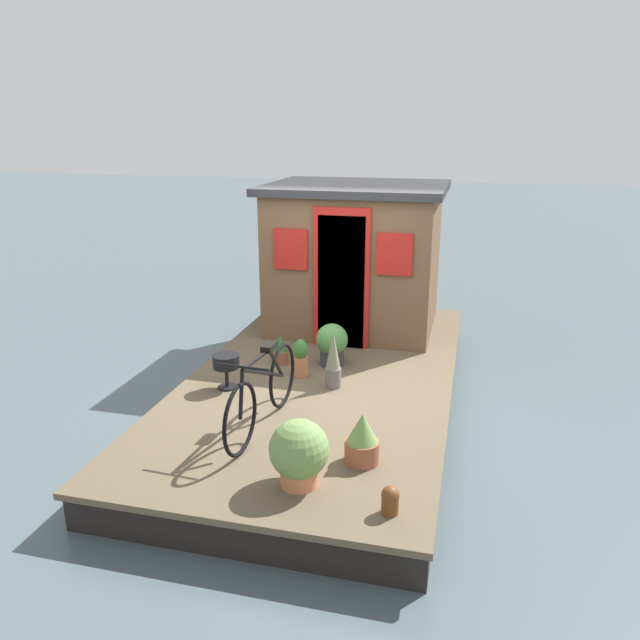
{
  "coord_description": "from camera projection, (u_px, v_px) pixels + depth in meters",
  "views": [
    {
      "loc": [
        -6.52,
        -1.59,
        3.15
      ],
      "look_at": [
        -0.2,
        0.0,
        1.08
      ],
      "focal_mm": 34.77,
      "sensor_mm": 36.0,
      "label": 1
    }
  ],
  "objects": [
    {
      "name": "potted_plant_sage",
      "position": [
        280.0,
        349.0,
        7.46
      ],
      "size": [
        0.2,
        0.2,
        0.36
      ],
      "color": "#935138",
      "rests_on": "houseboat_deck"
    },
    {
      "name": "bicycle",
      "position": [
        263.0,
        392.0,
        5.8
      ],
      "size": [
        1.68,
        0.5,
        0.8
      ],
      "color": "black",
      "rests_on": "houseboat_deck"
    },
    {
      "name": "potted_plant_rosemary",
      "position": [
        299.0,
        452.0,
        4.89
      ],
      "size": [
        0.48,
        0.48,
        0.56
      ],
      "color": "#C6754C",
      "rests_on": "houseboat_deck"
    },
    {
      "name": "houseboat_cabin",
      "position": [
        355.0,
        256.0,
        8.62
      ],
      "size": [
        2.04,
        2.4,
        2.0
      ],
      "color": "brown",
      "rests_on": "houseboat_deck"
    },
    {
      "name": "charcoal_grill",
      "position": [
        226.0,
        363.0,
        6.71
      ],
      "size": [
        0.29,
        0.29,
        0.39
      ],
      "color": "black",
      "rests_on": "houseboat_deck"
    },
    {
      "name": "ground_plane",
      "position": [
        324.0,
        402.0,
        7.35
      ],
      "size": [
        60.0,
        60.0,
        0.0
      ],
      "primitive_type": "plane",
      "color": "#4C5B60"
    },
    {
      "name": "potted_plant_fern",
      "position": [
        301.0,
        359.0,
        7.06
      ],
      "size": [
        0.18,
        0.18,
        0.44
      ],
      "color": "#C6754C",
      "rests_on": "houseboat_deck"
    },
    {
      "name": "houseboat_deck",
      "position": [
        324.0,
        387.0,
        7.29
      ],
      "size": [
        5.88,
        2.95,
        0.38
      ],
      "color": "brown",
      "rests_on": "ground_plane"
    },
    {
      "name": "potted_plant_mint",
      "position": [
        333.0,
        361.0,
        6.73
      ],
      "size": [
        0.18,
        0.18,
        0.64
      ],
      "color": "slate",
      "rests_on": "houseboat_deck"
    },
    {
      "name": "potted_plant_succulent",
      "position": [
        332.0,
        343.0,
        7.36
      ],
      "size": [
        0.38,
        0.38,
        0.51
      ],
      "color": "#38383D",
      "rests_on": "houseboat_deck"
    },
    {
      "name": "mooring_bollard",
      "position": [
        390.0,
        500.0,
        4.58
      ],
      "size": [
        0.14,
        0.14,
        0.22
      ],
      "color": "brown",
      "rests_on": "houseboat_deck"
    },
    {
      "name": "potted_plant_lavender",
      "position": [
        362.0,
        439.0,
        5.25
      ],
      "size": [
        0.3,
        0.3,
        0.45
      ],
      "color": "#935138",
      "rests_on": "houseboat_deck"
    }
  ]
}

